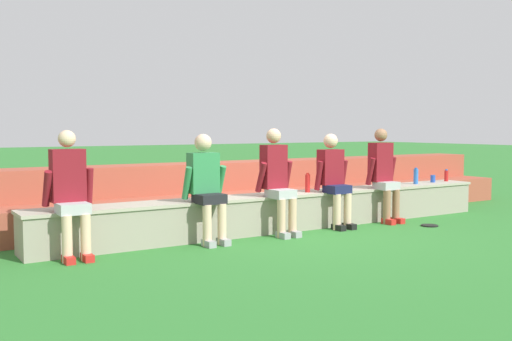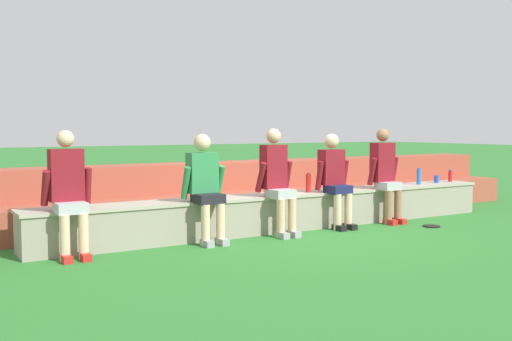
# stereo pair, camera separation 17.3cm
# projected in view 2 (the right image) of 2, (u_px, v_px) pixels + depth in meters

# --- Properties ---
(ground_plane) EXTENTS (80.00, 80.00, 0.00)m
(ground_plane) POSITION_uv_depth(u_px,v_px,m) (299.00, 232.00, 8.18)
(ground_plane) COLOR #2D752D
(stone_seating_wall) EXTENTS (7.32, 0.56, 0.52)m
(stone_seating_wall) POSITION_uv_depth(u_px,v_px,m) (288.00, 210.00, 8.38)
(stone_seating_wall) COLOR gray
(stone_seating_wall) RESTS_ON ground
(brick_bleachers) EXTENTS (10.86, 1.35, 0.89)m
(brick_bleachers) POSITION_uv_depth(u_px,v_px,m) (241.00, 194.00, 9.53)
(brick_bleachers) COLOR #A24C37
(brick_bleachers) RESTS_ON ground
(person_far_left) EXTENTS (0.54, 0.55, 1.42)m
(person_far_left) POSITION_uv_depth(u_px,v_px,m) (68.00, 190.00, 6.52)
(person_far_left) COLOR beige
(person_far_left) RESTS_ON ground
(person_left_of_center) EXTENTS (0.56, 0.55, 1.37)m
(person_left_of_center) POSITION_uv_depth(u_px,v_px,m) (205.00, 184.00, 7.36)
(person_left_of_center) COLOR beige
(person_left_of_center) RESTS_ON ground
(person_center) EXTENTS (0.51, 0.57, 1.44)m
(person_center) POSITION_uv_depth(u_px,v_px,m) (277.00, 179.00, 7.91)
(person_center) COLOR #DBAD89
(person_center) RESTS_ON ground
(person_right_of_center) EXTENTS (0.54, 0.53, 1.36)m
(person_right_of_center) POSITION_uv_depth(u_px,v_px,m) (335.00, 177.00, 8.46)
(person_right_of_center) COLOR beige
(person_right_of_center) RESTS_ON ground
(person_far_right) EXTENTS (0.53, 0.50, 1.44)m
(person_far_right) POSITION_uv_depth(u_px,v_px,m) (385.00, 173.00, 8.95)
(person_far_right) COLOR #996B4C
(person_far_right) RESTS_ON ground
(water_bottle_center_gap) EXTENTS (0.07, 0.07, 0.28)m
(water_bottle_center_gap) POSITION_uv_depth(u_px,v_px,m) (308.00, 183.00, 8.46)
(water_bottle_center_gap) COLOR red
(water_bottle_center_gap) RESTS_ON stone_seating_wall
(water_bottle_near_right) EXTENTS (0.08, 0.08, 0.27)m
(water_bottle_near_right) POSITION_uv_depth(u_px,v_px,m) (419.00, 177.00, 9.67)
(water_bottle_near_right) COLOR blue
(water_bottle_near_right) RESTS_ON stone_seating_wall
(water_bottle_mid_right) EXTENTS (0.07, 0.07, 0.21)m
(water_bottle_mid_right) POSITION_uv_depth(u_px,v_px,m) (450.00, 176.00, 10.17)
(water_bottle_mid_right) COLOR red
(water_bottle_mid_right) RESTS_ON stone_seating_wall
(plastic_cup_middle) EXTENTS (0.08, 0.08, 0.12)m
(plastic_cup_middle) POSITION_uv_depth(u_px,v_px,m) (436.00, 179.00, 9.97)
(plastic_cup_middle) COLOR blue
(plastic_cup_middle) RESTS_ON stone_seating_wall
(frisbee) EXTENTS (0.25, 0.25, 0.02)m
(frisbee) POSITION_uv_depth(u_px,v_px,m) (431.00, 226.00, 8.59)
(frisbee) COLOR black
(frisbee) RESTS_ON ground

